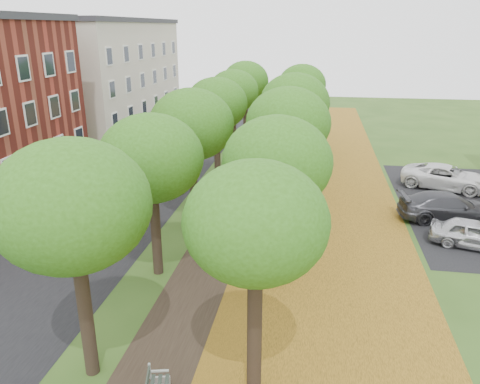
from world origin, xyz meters
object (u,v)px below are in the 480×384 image
at_px(car_grey, 448,207).
at_px(car_white, 446,177).
at_px(car_silver, 474,234).
at_px(car_red, 448,209).

relative_size(car_grey, car_white, 0.96).
xyz_separation_m(car_grey, car_white, (1.17, 5.40, 0.00)).
xyz_separation_m(car_silver, car_white, (0.79, 8.59, 0.08)).
bearing_deg(car_white, car_silver, -164.73).
distance_m(car_red, car_white, 5.55).
bearing_deg(car_red, car_white, -8.85).
relative_size(car_red, car_grey, 0.73).
xyz_separation_m(car_silver, car_red, (-0.38, 3.17, -0.04)).
xyz_separation_m(car_silver, car_grey, (-0.38, 3.19, 0.08)).
relative_size(car_silver, car_white, 0.72).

